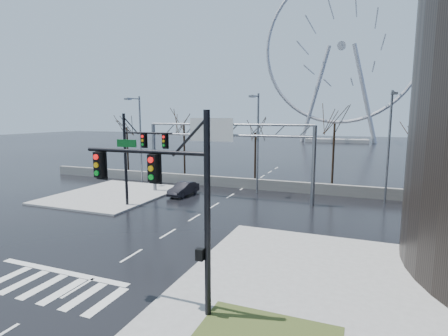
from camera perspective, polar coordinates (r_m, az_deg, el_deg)
The scene contains 17 objects.
ground at distance 20.90m, azimuth -14.87°, elevation -13.66°, with size 260.00×260.00×0.00m, color black.
sidewalk_right_ext at distance 19.18m, azimuth 15.14°, elevation -15.49°, with size 12.00×10.00×0.15m, color gray.
sidewalk_far at distance 36.46m, azimuth -17.72°, elevation -4.13°, with size 10.00×12.00×0.15m, color gray.
barrier_wall at distance 38.06m, azimuth 3.16°, elevation -2.49°, with size 52.00×0.50×1.10m, color slate.
signal_mast_near at distance 13.50m, azimuth -8.10°, elevation -4.02°, with size 5.52×0.41×8.00m.
signal_mast_far at distance 30.24m, azimuth -14.18°, elevation 2.63°, with size 4.72×0.41×8.00m.
sign_gantry at distance 32.85m, azimuth -0.17°, elevation 3.94°, with size 16.36×0.40×7.60m.
streetlight_left at distance 41.19m, azimuth -13.76°, elevation 5.60°, with size 0.50×2.55×10.00m.
streetlight_mid at distance 35.07m, azimuth 5.40°, elevation 5.35°, with size 0.50×2.55×10.00m.
streetlight_right at distance 33.79m, azimuth 25.41°, elevation 4.45°, with size 0.50×2.55×10.00m.
tree_far_left at distance 49.45m, azimuth -15.56°, elevation 5.61°, with size 3.50×3.50×7.00m.
tree_left at distance 44.17m, azimuth -6.55°, elevation 6.08°, with size 3.75×3.75×7.50m.
tree_center at distance 41.74m, azimuth 5.15°, elevation 4.86°, with size 3.25×3.25×6.50m.
tree_right at distance 39.12m, azimuth 17.57°, elevation 5.80°, with size 3.90×3.90×7.80m.
tree_far_right at distance 39.92m, azimuth 29.12°, elevation 4.01°, with size 3.40×3.40×6.80m.
ferris_wheel at distance 112.21m, azimuth 18.60°, elevation 17.46°, with size 45.00×6.00×50.91m.
car at distance 34.78m, azimuth -6.63°, elevation -3.40°, with size 1.38×3.96×1.31m, color black.
Camera 1 is at (11.67, -15.49, 7.77)m, focal length 28.00 mm.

